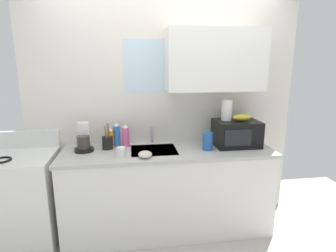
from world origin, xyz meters
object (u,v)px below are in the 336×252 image
stove_range (26,199)px  coffee_maker (84,140)px  mug_white (121,152)px  microwave (236,133)px  dish_soap_bottle_pink (126,136)px  utensil_crock (108,142)px  small_bowl (145,154)px  cereal_canister (208,141)px  banana_bunch (242,117)px  paper_towel_roll (227,110)px  dish_soap_bottle_blue (117,135)px  dish_soap_bottle_orange (111,138)px

stove_range → coffee_maker: (0.58, 0.10, 0.55)m
coffee_maker → mug_white: coffee_maker is taller
microwave → dish_soap_bottle_pink: (-1.16, 0.12, -0.02)m
utensil_crock → small_bowl: bearing=-41.3°
utensil_crock → cereal_canister: bearing=-9.6°
microwave → cereal_canister: size_ratio=2.51×
banana_bunch → mug_white: banana_bunch is taller
banana_bunch → dish_soap_bottle_pink: bearing=174.3°
dish_soap_bottle_pink → utensil_crock: size_ratio=0.87×
microwave → cereal_canister: bearing=-163.8°
stove_range → cereal_canister: bearing=-1.7°
banana_bunch → cereal_canister: 0.46m
paper_towel_roll → mug_white: (-1.10, -0.24, -0.33)m
dish_soap_bottle_blue → dish_soap_bottle_pink: bearing=-25.6°
banana_bunch → utensil_crock: bearing=177.1°
paper_towel_roll → coffee_maker: 1.50m
dish_soap_bottle_blue → mug_white: size_ratio=2.67×
stove_range → paper_towel_roll: (2.06, 0.10, 0.82)m
microwave → coffee_maker: coffee_maker is taller
paper_towel_roll → dish_soap_bottle_blue: (-1.16, 0.12, -0.26)m
utensil_crock → coffee_maker: bearing=-177.1°
stove_range → dish_soap_bottle_pink: (0.99, 0.17, 0.56)m
banana_bunch → small_bowl: 1.10m
microwave → cereal_canister: (-0.34, -0.10, -0.04)m
banana_bunch → dish_soap_bottle_blue: bearing=172.7°
coffee_maker → dish_soap_bottle_orange: size_ratio=1.29×
dish_soap_bottle_orange → cereal_canister: bearing=-12.3°
dish_soap_bottle_orange → small_bowl: dish_soap_bottle_orange is taller
cereal_canister → small_bowl: (-0.64, -0.15, -0.06)m
dish_soap_bottle_orange → utensil_crock: utensil_crock is taller
dish_soap_bottle_pink → dish_soap_bottle_blue: dish_soap_bottle_blue is taller
stove_range → banana_bunch: banana_bunch is taller
dish_soap_bottle_pink → dish_soap_bottle_orange: size_ratio=1.11×
cereal_canister → small_bowl: bearing=-166.8°
stove_range → utensil_crock: (0.81, 0.12, 0.51)m
banana_bunch → coffee_maker: size_ratio=0.71×
mug_white → dish_soap_bottle_blue: bearing=98.7°
microwave → banana_bunch: 0.18m
microwave → dish_soap_bottle_orange: size_ratio=2.12×
microwave → stove_range: bearing=-178.8°
microwave → small_bowl: size_ratio=3.54×
banana_bunch → utensil_crock: size_ratio=0.72×
dish_soap_bottle_blue → mug_white: dish_soap_bottle_blue is taller
dish_soap_bottle_blue → cereal_canister: bearing=-16.3°
mug_white → stove_range: bearing=171.4°
utensil_crock → dish_soap_bottle_blue: bearing=47.2°
dish_soap_bottle_pink → dish_soap_bottle_blue: size_ratio=0.95×
paper_towel_roll → dish_soap_bottle_blue: size_ratio=0.87×
coffee_maker → utensil_crock: bearing=2.9°
microwave → small_bowl: microwave is taller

